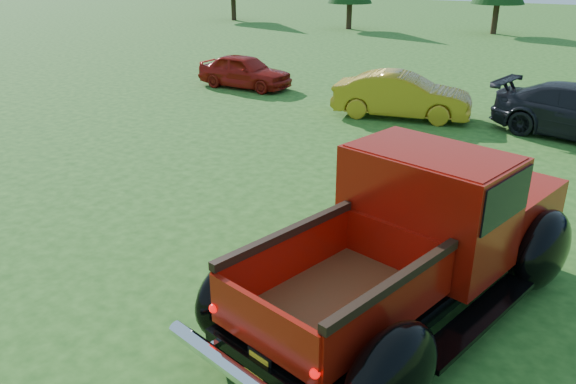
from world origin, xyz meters
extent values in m
plane|color=#214C15|center=(0.00, 0.00, 0.00)|extent=(120.00, 120.00, 0.00)
cylinder|color=#332114|center=(-22.00, 30.00, 0.94)|extent=(0.36, 0.36, 1.87)
cylinder|color=#332114|center=(-12.00, 29.00, 0.83)|extent=(0.36, 0.36, 1.66)
cylinder|color=#332114|center=(-3.00, 31.00, 0.90)|extent=(0.36, 0.36, 1.80)
cylinder|color=black|center=(0.33, -2.21, 0.46)|extent=(0.51, 0.96, 0.92)
cylinder|color=black|center=(2.22, -2.72, 0.46)|extent=(0.51, 0.96, 0.92)
cylinder|color=black|center=(1.29, 1.34, 0.46)|extent=(0.51, 0.96, 0.92)
cylinder|color=black|center=(3.18, 0.84, 0.46)|extent=(0.51, 0.96, 0.92)
cube|color=black|center=(1.77, -0.63, 0.52)|extent=(2.96, 5.64, 0.23)
cube|color=#9D1308|center=(2.26, 1.20, 0.99)|extent=(2.34, 2.17, 0.71)
cube|color=silver|center=(2.49, 2.06, 0.98)|extent=(1.79, 0.54, 0.57)
cube|color=#9D1308|center=(1.88, -0.24, 1.38)|extent=(2.32, 1.81, 1.49)
cube|color=black|center=(1.88, -0.24, 1.78)|extent=(2.33, 1.71, 0.57)
cube|color=#9D1308|center=(1.88, -0.24, 2.09)|extent=(2.20, 1.67, 0.09)
cube|color=brown|center=(1.40, -2.02, 0.71)|extent=(2.10, 2.62, 0.06)
cube|color=#9D1308|center=(0.65, -1.82, 1.01)|extent=(0.65, 2.23, 0.60)
cube|color=#9D1308|center=(2.15, -2.22, 1.01)|extent=(0.65, 2.23, 0.60)
cube|color=#9D1308|center=(1.70, -0.91, 1.01)|extent=(1.51, 0.46, 0.60)
cube|color=#9D1308|center=(1.10, -3.13, 1.01)|extent=(1.52, 0.47, 0.60)
cube|color=black|center=(0.65, -1.82, 1.37)|extent=(0.70, 2.25, 0.10)
cube|color=black|center=(2.15, -2.22, 1.37)|extent=(0.70, 2.25, 0.10)
ellipsoid|color=black|center=(0.22, -2.18, 0.60)|extent=(0.83, 1.31, 1.01)
ellipsoid|color=black|center=(2.33, -2.75, 0.60)|extent=(0.83, 1.31, 1.01)
ellipsoid|color=black|center=(1.18, 1.37, 0.60)|extent=(0.83, 1.31, 1.01)
ellipsoid|color=black|center=(3.29, 0.81, 0.60)|extent=(0.83, 1.31, 1.01)
cube|color=black|center=(0.70, -0.40, 0.38)|extent=(0.98, 2.43, 0.07)
cube|color=black|center=(2.81, -0.97, 0.38)|extent=(0.98, 2.43, 0.07)
cylinder|color=silver|center=(1.02, -3.41, 0.57)|extent=(2.21, 0.76, 0.18)
cube|color=black|center=(1.09, -3.17, 0.63)|extent=(0.34, 0.11, 0.17)
cube|color=gold|center=(1.08, -3.18, 0.63)|extent=(0.27, 0.08, 0.11)
sphere|color=#CC0505|center=(0.38, -2.97, 0.90)|extent=(0.10, 0.10, 0.10)
sphere|color=#CC0505|center=(1.80, -3.35, 0.90)|extent=(0.10, 0.10, 0.10)
imported|color=#9E150E|center=(-7.84, 10.08, 0.60)|extent=(3.57, 1.53, 1.20)
imported|color=#B08617|center=(-1.50, 8.86, 0.66)|extent=(4.18, 2.12, 1.32)
camera|label=1|loc=(3.58, -7.03, 4.39)|focal=35.00mm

